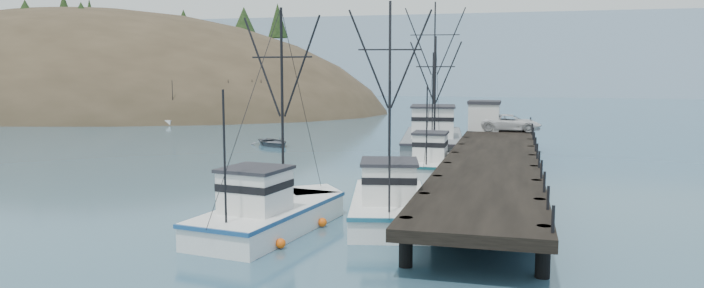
# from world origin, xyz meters

# --- Properties ---
(ground) EXTENTS (400.00, 400.00, 0.00)m
(ground) POSITION_xyz_m (0.00, 0.00, 0.00)
(ground) COLOR #2F5369
(ground) RESTS_ON ground
(pier) EXTENTS (6.00, 44.00, 2.00)m
(pier) POSITION_xyz_m (14.00, 16.00, 1.69)
(pier) COLOR black
(pier) RESTS_ON ground
(headland) EXTENTS (134.80, 78.00, 51.00)m
(headland) POSITION_xyz_m (-74.95, 78.61, -4.55)
(headland) COLOR #382D1E
(headland) RESTS_ON ground
(distant_ridge) EXTENTS (360.00, 40.00, 26.00)m
(distant_ridge) POSITION_xyz_m (10.00, 170.00, 0.00)
(distant_ridge) COLOR #9EB2C6
(distant_ridge) RESTS_ON ground
(distant_ridge_far) EXTENTS (180.00, 25.00, 18.00)m
(distant_ridge_far) POSITION_xyz_m (-40.00, 185.00, 0.00)
(distant_ridge_far) COLOR silver
(distant_ridge_far) RESTS_ON ground
(moored_sailboats) EXTENTS (21.00, 19.87, 6.35)m
(moored_sailboats) POSITION_xyz_m (-27.65, 56.93, 0.33)
(moored_sailboats) COLOR white
(moored_sailboats) RESTS_ON ground
(trawler_near) EXTENTS (5.66, 11.64, 11.67)m
(trawler_near) POSITION_xyz_m (9.14, 3.82, 0.82)
(trawler_near) COLOR white
(trawler_near) RESTS_ON ground
(trawler_mid) EXTENTS (5.15, 11.27, 11.09)m
(trawler_mid) POSITION_xyz_m (4.16, 0.05, 0.82)
(trawler_mid) COLOR white
(trawler_mid) RESTS_ON ground
(trawler_far) EXTENTS (3.37, 10.11, 10.55)m
(trawler_far) POSITION_xyz_m (9.53, 18.24, 0.82)
(trawler_far) COLOR white
(trawler_far) RESTS_ON ground
(work_vessel) EXTENTS (6.85, 17.51, 14.32)m
(work_vessel) POSITION_xyz_m (8.08, 29.56, 1.23)
(work_vessel) COLOR slate
(work_vessel) RESTS_ON ground
(pier_shed) EXTENTS (3.00, 3.20, 2.80)m
(pier_shed) POSITION_xyz_m (12.50, 32.77, 3.42)
(pier_shed) COLOR silver
(pier_shed) RESTS_ON pier
(pickup_truck) EXTENTS (5.61, 2.59, 1.56)m
(pickup_truck) POSITION_xyz_m (14.95, 32.42, 2.78)
(pickup_truck) COLOR silver
(pickup_truck) RESTS_ON pier
(motorboat) EXTENTS (6.15, 6.23, 1.06)m
(motorboat) POSITION_xyz_m (-8.46, 31.42, 0.00)
(motorboat) COLOR #53565D
(motorboat) RESTS_ON ground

